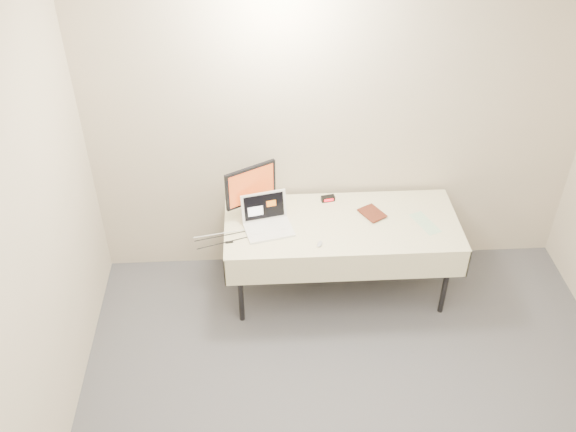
{
  "coord_description": "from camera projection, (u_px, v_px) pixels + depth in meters",
  "views": [
    {
      "loc": [
        -0.65,
        -1.93,
        3.86
      ],
      "look_at": [
        -0.43,
        1.99,
        0.86
      ],
      "focal_mm": 40.0,
      "sensor_mm": 36.0,
      "label": 1
    }
  ],
  "objects": [
    {
      "name": "table",
      "position": [
        342.0,
        228.0,
        5.11
      ],
      "size": [
        1.86,
        0.81,
        0.74
      ],
      "color": "black",
      "rests_on": "ground"
    },
    {
      "name": "monitor",
      "position": [
        251.0,
        187.0,
        5.0
      ],
      "size": [
        0.39,
        0.24,
        0.45
      ],
      "rotation": [
        0.0,
        0.0,
        0.51
      ],
      "color": "black",
      "rests_on": "table"
    },
    {
      "name": "paper_form",
      "position": [
        425.0,
        223.0,
        5.07
      ],
      "size": [
        0.21,
        0.32,
        0.0
      ],
      "primitive_type": "cube",
      "rotation": [
        0.0,
        0.0,
        0.37
      ],
      "color": "#BAEABB",
      "rests_on": "table"
    },
    {
      "name": "laptop",
      "position": [
        267.0,
        220.0,
        5.0
      ],
      "size": [
        0.42,
        0.38,
        0.25
      ],
      "rotation": [
        0.0,
        0.0,
        0.22
      ],
      "color": "white",
      "rests_on": "table"
    },
    {
      "name": "clicker",
      "position": [
        320.0,
        244.0,
        4.85
      ],
      "size": [
        0.06,
        0.09,
        0.02
      ],
      "primitive_type": "ellipsoid",
      "rotation": [
        0.0,
        0.0,
        -0.38
      ],
      "color": "silver",
      "rests_on": "table"
    },
    {
      "name": "book",
      "position": [
        365.0,
        207.0,
        5.06
      ],
      "size": [
        0.14,
        0.09,
        0.21
      ],
      "primitive_type": "imported",
      "rotation": [
        0.0,
        0.0,
        0.52
      ],
      "color": "maroon",
      "rests_on": "table"
    },
    {
      "name": "back_wall",
      "position": [
        339.0,
        126.0,
        5.06
      ],
      "size": [
        4.0,
        0.1,
        2.7
      ],
      "primitive_type": "cube",
      "color": "beige",
      "rests_on": "ground"
    },
    {
      "name": "alarm_clock",
      "position": [
        328.0,
        199.0,
        5.29
      ],
      "size": [
        0.12,
        0.07,
        0.05
      ],
      "rotation": [
        0.0,
        0.0,
        0.19
      ],
      "color": "black",
      "rests_on": "table"
    },
    {
      "name": "usb_dongle",
      "position": [
        229.0,
        242.0,
        4.87
      ],
      "size": [
        0.06,
        0.03,
        0.01
      ],
      "primitive_type": "cube",
      "rotation": [
        0.0,
        0.0,
        0.13
      ],
      "color": "black",
      "rests_on": "table"
    }
  ]
}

